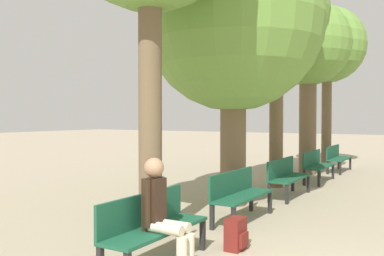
% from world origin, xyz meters
% --- Properties ---
extents(bench_row_0, '(0.45, 1.60, 0.81)m').
position_xyz_m(bench_row_0, '(-2.07, 0.52, 0.48)').
color(bench_row_0, '#195138').
rests_on(bench_row_0, ground_plane).
extents(bench_row_1, '(0.45, 1.60, 0.81)m').
position_xyz_m(bench_row_1, '(-2.07, 2.96, 0.48)').
color(bench_row_1, '#195138').
rests_on(bench_row_1, ground_plane).
extents(bench_row_2, '(0.45, 1.60, 0.81)m').
position_xyz_m(bench_row_2, '(-2.07, 5.39, 0.48)').
color(bench_row_2, '#195138').
rests_on(bench_row_2, ground_plane).
extents(bench_row_3, '(0.45, 1.60, 0.81)m').
position_xyz_m(bench_row_3, '(-2.07, 7.83, 0.48)').
color(bench_row_3, '#195138').
rests_on(bench_row_3, ground_plane).
extents(bench_row_4, '(0.45, 1.60, 0.81)m').
position_xyz_m(bench_row_4, '(-2.07, 10.26, 0.48)').
color(bench_row_4, '#195138').
rests_on(bench_row_4, ground_plane).
extents(tree_row_1, '(3.49, 3.49, 5.32)m').
position_xyz_m(tree_row_1, '(-2.71, 4.07, 3.54)').
color(tree_row_1, brown).
rests_on(tree_row_1, ground_plane).
extents(tree_row_2, '(2.51, 2.51, 5.53)m').
position_xyz_m(tree_row_2, '(-2.71, 6.52, 4.21)').
color(tree_row_2, brown).
rests_on(tree_row_2, ground_plane).
extents(tree_row_3, '(2.52, 2.52, 5.17)m').
position_xyz_m(tree_row_3, '(-2.71, 9.25, 3.80)').
color(tree_row_3, brown).
rests_on(tree_row_3, ground_plane).
extents(tree_row_4, '(2.61, 2.61, 5.50)m').
position_xyz_m(tree_row_4, '(-2.71, 11.57, 4.14)').
color(tree_row_4, brown).
rests_on(tree_row_4, ground_plane).
extents(person_seated, '(0.59, 0.34, 1.26)m').
position_xyz_m(person_seated, '(-1.85, 0.44, 0.66)').
color(person_seated, beige).
rests_on(person_seated, ground_plane).
extents(backpack, '(0.24, 0.30, 0.42)m').
position_xyz_m(backpack, '(-1.44, 1.50, 0.20)').
color(backpack, maroon).
rests_on(backpack, ground_plane).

